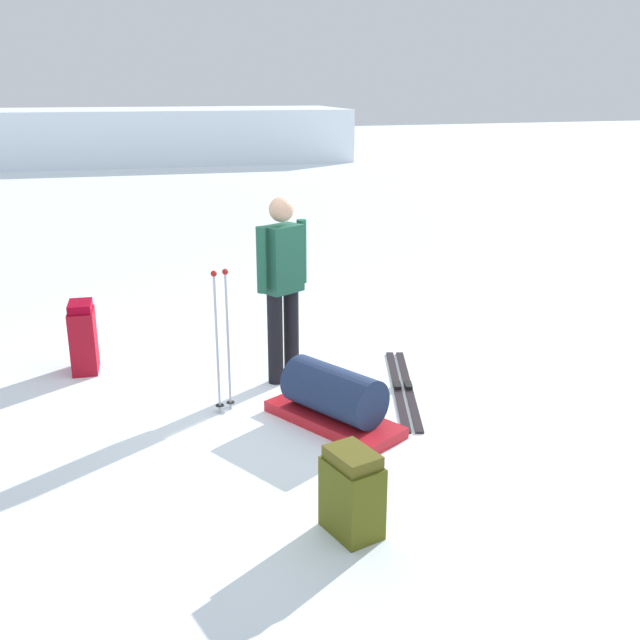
% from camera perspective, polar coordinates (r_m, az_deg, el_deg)
% --- Properties ---
extents(ground_plane, '(80.00, 80.00, 0.00)m').
position_cam_1_polar(ground_plane, '(6.51, 0.00, -5.87)').
color(ground_plane, white).
extents(distant_snow_ridge, '(12.53, 6.05, 1.79)m').
position_cam_1_polar(distant_snow_ridge, '(27.48, -11.48, 13.98)').
color(distant_snow_ridge, white).
rests_on(distant_snow_ridge, ground_plane).
extents(skier_standing, '(0.52, 0.35, 1.70)m').
position_cam_1_polar(skier_standing, '(6.55, -2.94, 3.11)').
color(skier_standing, black).
rests_on(skier_standing, ground_plane).
extents(ski_pair_near, '(0.77, 1.74, 0.05)m').
position_cam_1_polar(ski_pair_near, '(6.67, 6.47, -5.26)').
color(ski_pair_near, black).
rests_on(ski_pair_near, ground_plane).
extents(backpack_large_dark, '(0.27, 0.39, 0.68)m').
position_cam_1_polar(backpack_large_dark, '(7.28, -17.98, -1.31)').
color(backpack_large_dark, maroon).
rests_on(backpack_large_dark, ground_plane).
extents(backpack_bright, '(0.33, 0.41, 0.55)m').
position_cam_1_polar(backpack_bright, '(4.55, 2.51, -13.33)').
color(backpack_bright, '#4F5213').
rests_on(backpack_bright, ground_plane).
extents(ski_poles_planted_near, '(0.17, 0.10, 1.22)m').
position_cam_1_polar(ski_poles_planted_near, '(6.01, -7.64, -1.09)').
color(ski_poles_planted_near, '#B2B3C0').
rests_on(ski_poles_planted_near, ground_plane).
extents(gear_sled, '(0.93, 1.26, 0.49)m').
position_cam_1_polar(gear_sled, '(5.89, 1.07, -6.15)').
color(gear_sled, red).
rests_on(gear_sled, ground_plane).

